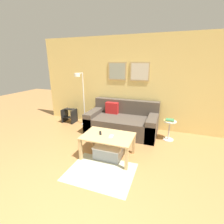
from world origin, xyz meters
TOP-DOWN VIEW (x-y plane):
  - wall_back at (-0.00, 3.46)m, footprint 5.60×0.09m
  - area_rug at (0.06, 1.14)m, footprint 1.16×0.91m
  - couch at (-0.09, 2.94)m, footprint 1.85×1.00m
  - coffee_table at (0.00, 1.64)m, footprint 1.00×0.66m
  - storage_bin at (0.02, 1.62)m, footprint 0.56×0.40m
  - floor_lamp at (-1.33, 2.92)m, footprint 0.21×0.48m
  - side_table at (1.14, 2.85)m, footprint 0.30×0.30m
  - book_stack at (1.12, 2.83)m, footprint 0.24×0.15m
  - remote_control at (-0.18, 1.68)m, footprint 0.10×0.15m
  - cell_phone at (0.08, 1.62)m, footprint 0.07×0.14m
  - step_stool at (-1.88, 3.07)m, footprint 0.39×0.35m

SIDE VIEW (x-z plane):
  - area_rug at x=0.06m, z-range 0.00..0.01m
  - storage_bin at x=0.02m, z-range 0.00..0.26m
  - step_stool at x=-1.88m, z-range 0.02..0.44m
  - couch at x=-0.09m, z-range -0.13..0.70m
  - side_table at x=1.14m, z-range 0.05..0.54m
  - coffee_table at x=0.00m, z-range 0.15..0.62m
  - cell_phone at x=0.08m, z-range 0.47..0.48m
  - remote_control at x=-0.18m, z-range 0.47..0.49m
  - book_stack at x=1.12m, z-range 0.50..0.54m
  - floor_lamp at x=-1.33m, z-range 0.24..1.82m
  - wall_back at x=0.00m, z-range 0.01..2.56m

